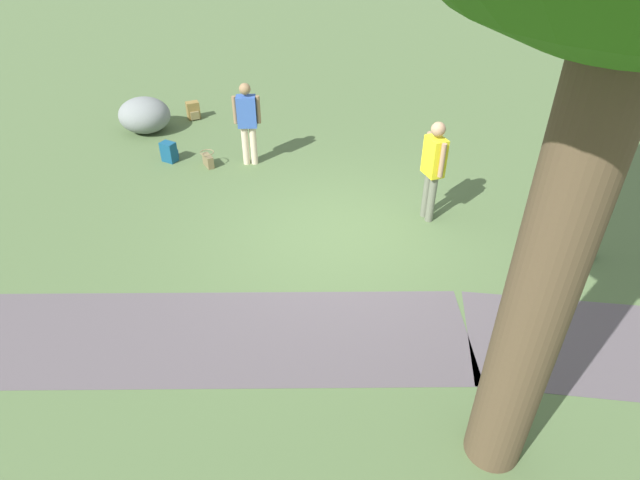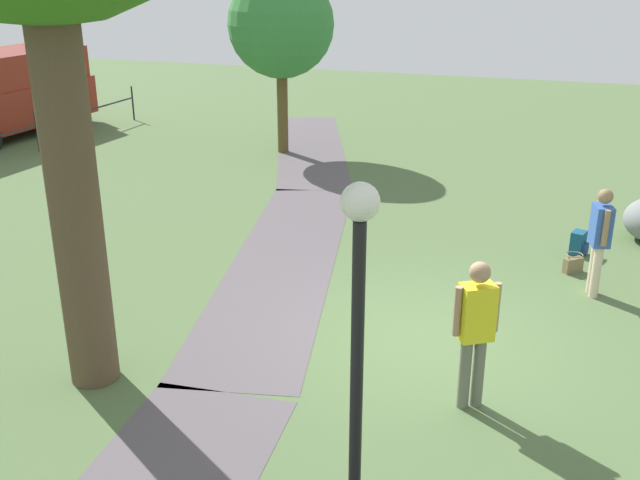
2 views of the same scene
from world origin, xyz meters
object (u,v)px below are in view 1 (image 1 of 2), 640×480
woman_with_handbag (247,119)px  spare_backpack_on_lawn (169,152)px  lawn_boulder (144,115)px  lamp_post (632,136)px  man_near_boulder (433,165)px  backpack_by_boulder (193,111)px  handbag_on_grass (208,160)px  frisbee_on_grass (556,158)px

woman_with_handbag → spare_backpack_on_lawn: 1.80m
lawn_boulder → lamp_post: bearing=162.1°
man_near_boulder → backpack_by_boulder: bearing=-29.5°
lamp_post → handbag_on_grass: (6.79, -1.55, -1.85)m
lamp_post → frisbee_on_grass: size_ratio=12.15×
lawn_boulder → man_near_boulder: size_ratio=0.68×
backpack_by_boulder → handbag_on_grass: bearing=119.6°
lawn_boulder → backpack_by_boulder: size_ratio=2.93×
woman_with_handbag → handbag_on_grass: 1.16m
spare_backpack_on_lawn → frisbee_on_grass: bearing=-167.1°
woman_with_handbag → frisbee_on_grass: woman_with_handbag is taller
lawn_boulder → woman_with_handbag: bearing=160.4°
lamp_post → handbag_on_grass: 7.20m
frisbee_on_grass → man_near_boulder: bearing=48.5°
handbag_on_grass → lawn_boulder: bearing=-32.9°
lamp_post → backpack_by_boulder: bearing=-24.9°
man_near_boulder → spare_backpack_on_lawn: man_near_boulder is taller
handbag_on_grass → backpack_by_boulder: size_ratio=0.96×
lamp_post → handbag_on_grass: size_ratio=8.32×
handbag_on_grass → backpack_by_boulder: 2.49m
spare_backpack_on_lawn → lamp_post: bearing=168.1°
handbag_on_grass → backpack_by_boulder: (1.23, -2.16, 0.05)m
handbag_on_grass → lamp_post: bearing=167.1°
backpack_by_boulder → spare_backpack_on_lawn: bearing=100.5°
man_near_boulder → handbag_on_grass: (4.31, -0.97, -0.86)m
lawn_boulder → frisbee_on_grass: lawn_boulder is taller
woman_with_handbag → handbag_on_grass: (0.78, 0.29, -0.80)m
lamp_post → frisbee_on_grass: bearing=-89.7°
man_near_boulder → backpack_by_boulder: man_near_boulder is taller
lamp_post → frisbee_on_grass: 3.90m
lamp_post → woman_with_handbag: bearing=-17.1°
frisbee_on_grass → lawn_boulder: bearing=3.5°
lamp_post → spare_backpack_on_lawn: size_ratio=8.00×
handbag_on_grass → backpack_by_boulder: bearing=-60.4°
woman_with_handbag → handbag_on_grass: size_ratio=4.24×
spare_backpack_on_lawn → lawn_boulder: bearing=-47.1°
lamp_post → spare_backpack_on_lawn: 8.00m
man_near_boulder → handbag_on_grass: 4.50m
lamp_post → man_near_boulder: lamp_post is taller
woman_with_handbag → backpack_by_boulder: (2.01, -1.87, -0.75)m
woman_with_handbag → spare_backpack_on_lawn: (1.62, 0.24, -0.75)m
lawn_boulder → backpack_by_boulder: bearing=-129.6°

